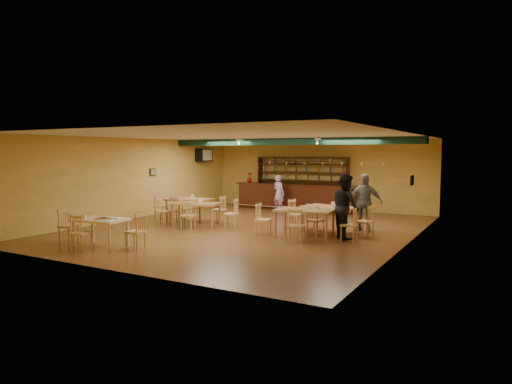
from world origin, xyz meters
The scene contains 23 objects.
floor centered at (0.00, 0.00, 0.00)m, with size 12.00×12.00×0.00m, color #5A2E19.
ceiling_beam centered at (0.00, 2.80, 2.87)m, with size 10.00×0.30×0.25m, color black.
track_rail_left centered at (-1.80, 3.40, 2.94)m, with size 0.05×2.50×0.05m, color white.
track_rail_right centered at (1.40, 3.40, 2.94)m, with size 0.05×2.50×0.05m, color white.
ac_unit centered at (-4.80, 4.20, 2.35)m, with size 0.34×0.70×0.48m, color white.
picture_left centered at (-4.97, 1.00, 1.70)m, with size 0.04×0.34×0.28m, color black.
picture_right centered at (4.97, 0.50, 1.70)m, with size 0.04×0.34×0.28m, color black.
bar_counter centered at (-0.69, 5.15, 0.56)m, with size 5.47×0.85×1.13m, color black.
back_bar_hutch centered at (-0.69, 5.78, 1.14)m, with size 4.23×0.40×2.28m, color black.
poinsettia centered at (-2.97, 5.15, 1.35)m, with size 0.24×0.24×0.43m, color #A60F1C.
dining_table_a centered at (-2.85, 0.52, 0.40)m, with size 1.58×0.95×0.79m, color olive.
dining_table_b centered at (2.47, 0.66, 0.40)m, with size 1.60×0.96×0.80m, color olive.
dining_table_c centered at (-1.84, -0.39, 0.39)m, with size 1.56×0.93×0.78m, color olive.
dining_table_d centered at (2.19, -0.57, 0.42)m, with size 1.66×1.00×0.83m, color olive.
near_table centered at (-2.08, -4.30, 0.36)m, with size 1.36×0.87×0.73m, color beige.
pizza_tray centered at (-1.98, -4.30, 0.74)m, with size 0.40×0.40×0.01m, color silver.
parmesan_shaker centered at (-2.52, -4.44, 0.78)m, with size 0.07×0.07×0.11m, color #EAE5C6.
napkin_stack centered at (-1.74, -4.10, 0.74)m, with size 0.20×0.15×0.03m, color white.
pizza_server centered at (-1.84, -4.25, 0.75)m, with size 0.32×0.09×0.00m, color silver.
side_plate centered at (-1.55, -4.49, 0.73)m, with size 0.22×0.22×0.01m, color white.
patron_bar centered at (-1.08, 4.33, 0.77)m, with size 0.56×0.37×1.54m, color purple.
patron_right_a centered at (3.27, -0.14, 0.94)m, with size 0.91×0.71×1.87m, color black.
patron_right_b centered at (3.39, 1.43, 0.90)m, with size 1.06×0.44×1.81m, color slate.
Camera 1 is at (7.45, -12.85, 2.50)m, focal length 32.38 mm.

